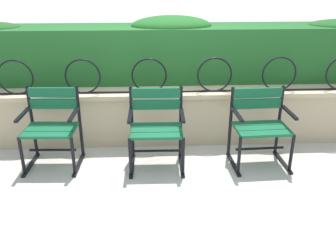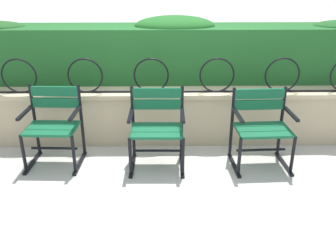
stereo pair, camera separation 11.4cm
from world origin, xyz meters
The scene contains 7 objects.
ground_plane centered at (0.00, 0.00, 0.00)m, with size 60.00×60.00×0.00m, color #BCB7AD.
stone_wall centered at (0.00, 0.92, 0.34)m, with size 8.16×0.41×0.67m.
iron_arch_fence centered at (-0.17, 0.85, 0.86)m, with size 7.60×0.02×0.42m.
hedge_row centered at (0.00, 1.41, 1.05)m, with size 8.00×0.64×0.83m.
park_chair_left centered at (-1.26, 0.39, 0.46)m, with size 0.60×0.54×0.86m.
park_chair_centre centered at (-0.12, 0.31, 0.46)m, with size 0.60×0.53×0.86m.
park_chair_right centered at (1.03, 0.32, 0.46)m, with size 0.64×0.55×0.84m.
Camera 2 is at (-0.05, -3.39, 2.08)m, focal length 39.61 mm.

